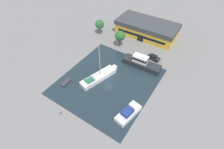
# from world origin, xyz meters

# --- Properties ---
(ground_plane) EXTENTS (440.00, 440.00, 0.00)m
(ground_plane) POSITION_xyz_m (0.00, 0.00, 0.00)
(ground_plane) COLOR slate
(water_canal) EXTENTS (25.83, 28.36, 0.01)m
(water_canal) POSITION_xyz_m (0.00, 0.00, 0.00)
(water_canal) COLOR #1E2D38
(water_canal) RESTS_ON ground
(warehouse_building) EXTENTS (23.37, 11.55, 5.49)m
(warehouse_building) POSITION_xyz_m (-1.66, 29.27, 2.78)
(warehouse_building) COLOR gold
(warehouse_building) RESTS_ON ground
(quay_tree_near_building) EXTENTS (3.57, 3.57, 6.20)m
(quay_tree_near_building) POSITION_xyz_m (-6.30, 16.88, 4.39)
(quay_tree_near_building) COLOR brown
(quay_tree_near_building) RESTS_ON ground
(quay_tree_by_water) EXTENTS (3.43, 3.43, 5.89)m
(quay_tree_by_water) POSITION_xyz_m (-17.35, 19.79, 4.15)
(quay_tree_by_water) COLOR brown
(quay_tree_by_water) RESTS_ON ground
(parked_car) EXTENTS (4.40, 2.15, 1.61)m
(parked_car) POSITION_xyz_m (7.08, 16.68, 0.81)
(parked_car) COLOR #1E2328
(parked_car) RESTS_ON ground
(sailboat_moored) EXTENTS (6.05, 12.78, 14.09)m
(sailboat_moored) POSITION_xyz_m (-2.89, -0.62, 0.80)
(sailboat_moored) COLOR white
(sailboat_moored) RESTS_ON water_canal
(motor_cruiser) EXTENTS (12.64, 3.91, 3.80)m
(motor_cruiser) POSITION_xyz_m (5.05, 11.46, 1.37)
(motor_cruiser) COLOR #23282D
(motor_cruiser) RESTS_ON water_canal
(small_dinghy) EXTENTS (1.50, 3.37, 0.51)m
(small_dinghy) POSITION_xyz_m (-9.89, -7.38, 0.27)
(small_dinghy) COLOR #19234C
(small_dinghy) RESTS_ON water_canal
(cabin_boat) EXTENTS (4.23, 7.76, 2.40)m
(cabin_boat) POSITION_xyz_m (10.65, -6.82, 0.87)
(cabin_boat) COLOR silver
(cabin_boat) RESTS_ON water_canal
(mooring_bollard) EXTENTS (0.33, 0.33, 0.76)m
(mooring_bollard) POSITION_xyz_m (-3.63, -15.80, 0.40)
(mooring_bollard) COLOR #47474C
(mooring_bollard) RESTS_ON ground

